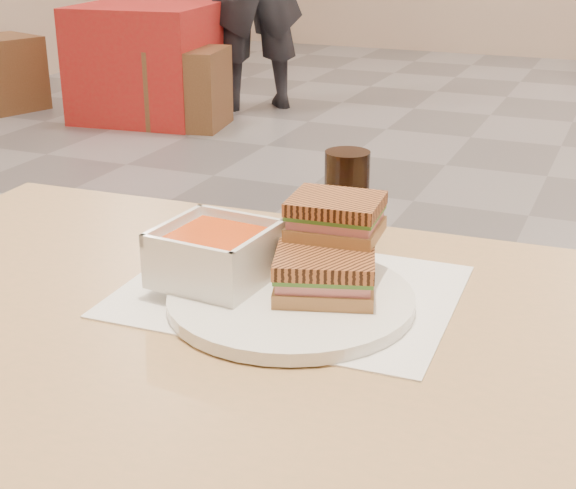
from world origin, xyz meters
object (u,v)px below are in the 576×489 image
at_px(main_table, 283,411).
at_px(cola_glass, 346,198).
at_px(soup_bowl, 215,256).
at_px(bg_table_0, 149,62).
at_px(bg_chair_0l, 3,73).
at_px(plate, 291,300).
at_px(panini_lower, 325,274).
at_px(bg_chair_0r, 189,88).

xyz_separation_m(main_table, cola_glass, (-0.02, 0.26, 0.18)).
height_order(soup_bowl, bg_table_0, soup_bowl).
bearing_deg(bg_chair_0l, bg_table_0, 10.45).
distance_m(plate, bg_chair_0l, 4.93).
bearing_deg(bg_chair_0l, soup_bowl, -45.68).
relative_size(main_table, plate, 4.27).
bearing_deg(plate, bg_chair_0l, 135.12).
distance_m(cola_glass, bg_chair_0l, 4.78).
distance_m(soup_bowl, panini_lower, 0.14).
bearing_deg(main_table, bg_table_0, 124.08).
bearing_deg(cola_glass, panini_lower, -77.41).
distance_m(main_table, bg_table_0, 4.46).
height_order(main_table, bg_chair_0l, main_table).
bearing_deg(bg_chair_0r, plate, -58.75).
distance_m(main_table, panini_lower, 0.17).
bearing_deg(soup_bowl, plate, -2.39).
bearing_deg(bg_chair_0l, plate, -44.88).
height_order(soup_bowl, bg_chair_0l, soup_bowl).
bearing_deg(soup_bowl, panini_lower, 4.12).
height_order(plate, cola_glass, cola_glass).
bearing_deg(soup_bowl, bg_chair_0r, 120.07).
xyz_separation_m(panini_lower, bg_chair_0l, (-3.51, 3.44, -0.56)).
bearing_deg(plate, bg_table_0, 124.32).
relative_size(plate, cola_glass, 2.19).
relative_size(cola_glass, bg_chair_0l, 0.25).
xyz_separation_m(panini_lower, bg_table_0, (-2.52, 3.63, -0.45)).
relative_size(soup_bowl, panini_lower, 1.00).
bearing_deg(panini_lower, bg_table_0, 124.81).
distance_m(bg_table_0, bg_chair_0r, 0.40).
relative_size(bg_table_0, bg_chair_0l, 1.65).
relative_size(soup_bowl, bg_chair_0l, 0.26).
bearing_deg(bg_table_0, plate, -55.68).
relative_size(main_table, soup_bowl, 9.03).
xyz_separation_m(plate, panini_lower, (0.04, 0.01, 0.03)).
xyz_separation_m(plate, cola_glass, (-0.01, 0.22, 0.06)).
distance_m(panini_lower, bg_table_0, 4.44).
distance_m(plate, bg_chair_0r, 4.13).
bearing_deg(bg_table_0, main_table, -55.92).
height_order(main_table, plate, plate).
relative_size(panini_lower, cola_glass, 1.04).
distance_m(main_table, plate, 0.13).
relative_size(plate, panini_lower, 2.11).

